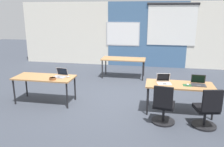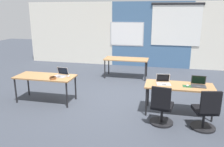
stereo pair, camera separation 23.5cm
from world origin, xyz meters
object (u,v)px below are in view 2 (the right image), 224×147
object	(u,v)px
desk_far_center	(126,60)
chair_near_right_end	(206,113)
desk_near_left	(45,78)
laptop_near_right_end	(199,84)
desk_near_right	(179,88)
chair_near_right_inner	(162,109)
mouse_near_left_inner	(69,76)
mouse_near_right_end	(188,85)
laptop_near_right_inner	(163,82)
snack_bowl	(53,78)
laptop_near_left_inner	(61,74)

from	to	relation	value
desk_far_center	chair_near_right_end	xyz separation A→B (m)	(2.27, -3.52, -0.28)
desk_near_left	laptop_near_right_end	size ratio (longest dim) A/B	4.69
desk_near_right	chair_near_right_inner	world-z (taller)	chair_near_right_inner
chair_near_right_inner	desk_far_center	bearing A→B (deg)	-59.67
desk_far_center	mouse_near_left_inner	size ratio (longest dim) A/B	14.96
chair_near_right_end	chair_near_right_inner	size ratio (longest dim) A/B	1.00
mouse_near_right_end	laptop_near_right_inner	distance (m)	0.56
chair_near_right_inner	snack_bowl	xyz separation A→B (m)	(-2.78, 0.47, 0.38)
laptop_near_right_end	chair_near_right_inner	size ratio (longest dim) A/B	0.37
mouse_near_left_inner	snack_bowl	size ratio (longest dim) A/B	0.60
laptop_near_right_end	chair_near_right_inner	bearing A→B (deg)	-135.85
desk_near_right	laptop_near_right_inner	distance (m)	0.39
laptop_near_right_end	mouse_near_right_end	size ratio (longest dim) A/B	3.13
desk_near_left	laptop_near_right_end	world-z (taller)	laptop_near_right_end
desk_near_left	desk_near_right	xyz separation A→B (m)	(3.50, 0.00, 0.00)
desk_far_center	snack_bowl	xyz separation A→B (m)	(-1.41, -3.02, 0.10)
desk_near_left	desk_near_right	bearing A→B (deg)	0.00
laptop_near_right_inner	laptop_near_left_inner	xyz separation A→B (m)	(-2.70, 0.07, 0.00)
chair_near_right_inner	snack_bowl	size ratio (longest dim) A/B	5.18
desk_near_left	desk_near_right	size ratio (longest dim) A/B	1.00
laptop_near_right_inner	snack_bowl	bearing A→B (deg)	175.12
mouse_near_left_inner	desk_near_left	bearing A→B (deg)	-173.66
laptop_near_right_end	laptop_near_right_inner	size ratio (longest dim) A/B	0.91
laptop_near_right_inner	chair_near_right_end	bearing A→B (deg)	-49.47
desk_near_left	snack_bowl	bearing A→B (deg)	-32.71
chair_near_right_end	snack_bowl	xyz separation A→B (m)	(-3.68, 0.50, 0.38)
laptop_near_right_end	chair_near_right_inner	world-z (taller)	laptop_near_right_end
desk_near_left	laptop_near_right_end	bearing A→B (deg)	0.55
mouse_near_left_inner	desk_far_center	bearing A→B (deg)	68.05
desk_near_left	chair_near_right_inner	xyz separation A→B (m)	(3.12, -0.69, -0.28)
mouse_near_right_end	mouse_near_left_inner	xyz separation A→B (m)	(-3.03, 0.12, -0.00)
laptop_near_right_end	desk_far_center	bearing A→B (deg)	130.64
desk_near_right	snack_bowl	size ratio (longest dim) A/B	9.01
desk_near_left	laptop_near_left_inner	bearing A→B (deg)	11.29
mouse_near_right_end	mouse_near_left_inner	distance (m)	3.03
desk_far_center	laptop_near_left_inner	bearing A→B (deg)	-115.98
mouse_near_right_end	laptop_near_right_end	bearing A→B (deg)	18.77
laptop_near_right_end	laptop_near_right_inner	bearing A→B (deg)	-176.37
desk_far_center	desk_near_right	bearing A→B (deg)	-57.99
desk_far_center	mouse_near_right_end	world-z (taller)	mouse_near_right_end
desk_near_left	desk_far_center	size ratio (longest dim) A/B	1.00
laptop_near_left_inner	mouse_near_left_inner	size ratio (longest dim) A/B	3.50
laptop_near_right_end	laptop_near_left_inner	xyz separation A→B (m)	(-3.51, 0.05, -0.00)
laptop_near_right_end	chair_near_right_inner	distance (m)	1.16
laptop_near_left_inner	laptop_near_right_inner	bearing A→B (deg)	8.16
laptop_near_right_inner	mouse_near_left_inner	world-z (taller)	laptop_near_right_inner
desk_far_center	laptop_near_left_inner	distance (m)	3.02
laptop_near_right_inner	mouse_near_left_inner	size ratio (longest dim) A/B	3.51
chair_near_right_inner	snack_bowl	distance (m)	2.85
desk_near_left	desk_near_right	distance (m)	3.50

